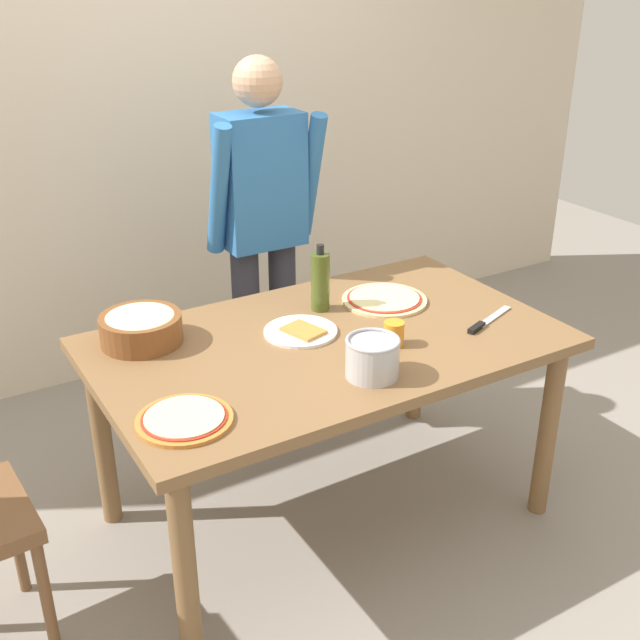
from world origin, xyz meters
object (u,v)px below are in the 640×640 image
object	(u,v)px
pizza_raw_on_board	(384,299)
pizza_cooked_on_tray	(184,419)
person_cook	(263,224)
dining_table	(327,361)
steel_pot	(372,357)
chef_knife	(485,322)
popcorn_bowl	(141,326)
plate_with_slice	(301,331)
olive_oil_bottle	(320,281)
cup_orange	(394,334)

from	to	relation	value
pizza_raw_on_board	pizza_cooked_on_tray	distance (m)	1.06
pizza_cooked_on_tray	person_cook	bearing A→B (deg)	52.54
dining_table	steel_pot	distance (m)	0.34
steel_pot	chef_knife	world-z (taller)	steel_pot
pizza_cooked_on_tray	pizza_raw_on_board	bearing A→B (deg)	22.42
dining_table	popcorn_bowl	bearing A→B (deg)	151.81
person_cook	plate_with_slice	bearing A→B (deg)	-106.47
pizza_cooked_on_tray	chef_knife	distance (m)	1.18
person_cook	chef_knife	xyz separation A→B (m)	(0.41, -0.95, -0.17)
popcorn_bowl	steel_pot	distance (m)	0.81
popcorn_bowl	olive_oil_bottle	bearing A→B (deg)	-6.61
dining_table	plate_with_slice	size ratio (longest dim) A/B	6.15
cup_orange	person_cook	bearing A→B (deg)	91.73
plate_with_slice	person_cook	bearing A→B (deg)	73.53
pizza_raw_on_board	dining_table	bearing A→B (deg)	-155.86
person_cook	steel_pot	bearing A→B (deg)	-98.48
person_cook	plate_with_slice	size ratio (longest dim) A/B	6.23
person_cook	steel_pot	distance (m)	1.07
pizza_cooked_on_tray	dining_table	bearing A→B (deg)	21.44
steel_pot	chef_knife	size ratio (longest dim) A/B	0.62
popcorn_bowl	olive_oil_bottle	xyz separation A→B (m)	(0.67, -0.08, 0.05)
pizza_raw_on_board	steel_pot	xyz separation A→B (m)	(-0.37, -0.46, 0.06)
person_cook	olive_oil_bottle	xyz separation A→B (m)	(-0.04, -0.53, -0.07)
pizza_raw_on_board	chef_knife	xyz separation A→B (m)	(0.19, -0.35, -0.00)
plate_with_slice	popcorn_bowl	bearing A→B (deg)	156.31
popcorn_bowl	chef_knife	world-z (taller)	popcorn_bowl
cup_orange	plate_with_slice	bearing A→B (deg)	133.61
cup_orange	dining_table	bearing A→B (deg)	136.74
plate_with_slice	olive_oil_bottle	world-z (taller)	olive_oil_bottle
dining_table	popcorn_bowl	xyz separation A→B (m)	(-0.56, 0.30, 0.15)
pizza_raw_on_board	popcorn_bowl	bearing A→B (deg)	171.12
person_cook	cup_orange	world-z (taller)	person_cook
person_cook	pizza_cooked_on_tray	size ratio (longest dim) A/B	5.79
olive_oil_bottle	cup_orange	xyz separation A→B (m)	(0.06, -0.38, -0.07)
steel_pot	pizza_raw_on_board	bearing A→B (deg)	51.00
pizza_raw_on_board	cup_orange	size ratio (longest dim) A/B	3.84
dining_table	plate_with_slice	xyz separation A→B (m)	(-0.06, 0.08, 0.10)
plate_with_slice	popcorn_bowl	distance (m)	0.55
popcorn_bowl	pizza_cooked_on_tray	bearing A→B (deg)	-96.95
pizza_cooked_on_tray	cup_orange	distance (m)	0.80
popcorn_bowl	pizza_raw_on_board	bearing A→B (deg)	-8.88
pizza_raw_on_board	olive_oil_bottle	xyz separation A→B (m)	(-0.25, 0.07, 0.10)
chef_knife	plate_with_slice	bearing A→B (deg)	155.69
person_cook	popcorn_bowl	world-z (taller)	person_cook
pizza_raw_on_board	chef_knife	bearing A→B (deg)	-61.04
steel_pot	person_cook	bearing A→B (deg)	81.52
dining_table	plate_with_slice	world-z (taller)	plate_with_slice
dining_table	cup_orange	size ratio (longest dim) A/B	18.82
dining_table	chef_knife	bearing A→B (deg)	-19.47
plate_with_slice	olive_oil_bottle	bearing A→B (deg)	41.00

